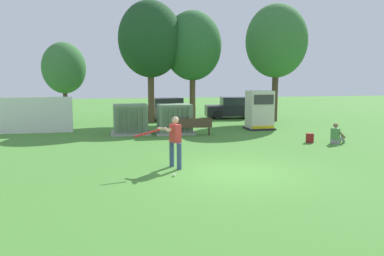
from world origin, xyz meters
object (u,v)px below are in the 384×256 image
at_px(transformer_mid_west, 174,119).
at_px(generator_enclosure, 260,110).
at_px(transformer_west, 130,120).
at_px(sports_ball, 174,175).
at_px(park_bench, 195,125).
at_px(batter, 174,139).
at_px(backpack, 310,138).
at_px(parked_car_left_of_center, 234,108).
at_px(parked_car_leftmost, 165,110).
at_px(seated_spectator, 337,135).

relative_size(transformer_mid_west, generator_enclosure, 0.91).
bearing_deg(transformer_west, sports_ball, -84.06).
relative_size(park_bench, batter, 1.05).
distance_m(generator_enclosure, park_bench, 4.58).
distance_m(backpack, parked_car_left_of_center, 11.29).
xyz_separation_m(park_bench, backpack, (4.82, -3.32, -0.32)).
distance_m(generator_enclosure, parked_car_leftmost, 7.91).
relative_size(transformer_mid_west, seated_spectator, 2.18).
distance_m(batter, backpack, 7.96).
relative_size(sports_ball, backpack, 0.20).
bearing_deg(transformer_west, parked_car_left_of_center, 40.07).
bearing_deg(transformer_mid_west, backpack, -35.90).
bearing_deg(seated_spectator, park_bench, 147.60).
bearing_deg(park_bench, generator_enclosure, 20.23).
bearing_deg(seated_spectator, transformer_west, 151.97).
bearing_deg(park_bench, parked_car_leftmost, 93.96).
xyz_separation_m(sports_ball, parked_car_leftmost, (1.84, 15.86, 0.71)).
bearing_deg(transformer_mid_west, parked_car_left_of_center, 51.17).
relative_size(seated_spectator, parked_car_leftmost, 0.22).
bearing_deg(batter, transformer_mid_west, 80.95).
bearing_deg(sports_ball, parked_car_left_of_center, 65.97).
height_order(transformer_mid_west, parked_car_leftmost, same).
xyz_separation_m(park_bench, parked_car_leftmost, (-0.54, 7.84, 0.22)).
bearing_deg(parked_car_left_of_center, backpack, -89.61).
bearing_deg(backpack, transformer_west, 151.20).
bearing_deg(parked_car_left_of_center, transformer_mid_west, -128.83).
relative_size(park_bench, parked_car_left_of_center, 0.42).
xyz_separation_m(transformer_mid_west, batter, (-1.25, -7.83, 0.19)).
bearing_deg(parked_car_leftmost, sports_ball, -96.60).
distance_m(transformer_mid_west, batter, 7.93).
bearing_deg(transformer_mid_west, transformer_west, 172.87).
xyz_separation_m(batter, parked_car_leftmost, (1.67, 14.80, -0.22)).
bearing_deg(transformer_west, batter, -82.14).
distance_m(park_bench, backpack, 5.86).
relative_size(transformer_west, batter, 1.21).
height_order(transformer_west, sports_ball, transformer_west).
distance_m(park_bench, parked_car_left_of_center, 9.27).
distance_m(batter, parked_car_leftmost, 14.90).
relative_size(transformer_west, backpack, 4.77).
bearing_deg(sports_ball, generator_enclosure, 55.27).
relative_size(generator_enclosure, parked_car_leftmost, 0.53).
bearing_deg(parked_car_leftmost, transformer_west, -112.68).
height_order(transformer_mid_west, park_bench, transformer_mid_west).
distance_m(parked_car_leftmost, parked_car_left_of_center, 5.29).
distance_m(park_bench, sports_ball, 8.37).
relative_size(transformer_mid_west, parked_car_leftmost, 0.48).
bearing_deg(batter, sports_ball, -99.02).
height_order(generator_enclosure, backpack, generator_enclosure).
bearing_deg(transformer_west, seated_spectator, -28.03).
distance_m(transformer_mid_west, parked_car_left_of_center, 9.10).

